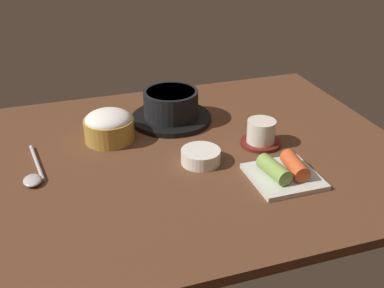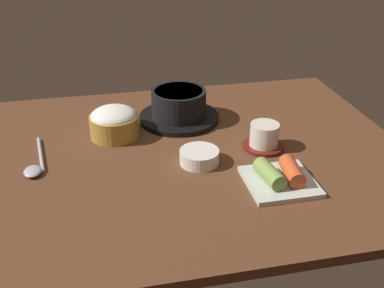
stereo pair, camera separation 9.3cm
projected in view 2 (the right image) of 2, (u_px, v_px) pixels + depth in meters
dining_table at (181, 157)px, 103.23cm from camera, size 100.00×76.00×2.00cm
stone_pot at (179, 107)px, 115.98cm from camera, size 20.00×20.00×7.93cm
rice_bowl at (114, 122)px, 108.17cm from camera, size 11.46×11.46×7.23cm
tea_cup_with_saucer at (264, 137)px, 103.39cm from camera, size 9.14×9.14×5.92cm
banchan_cup_center at (199, 156)px, 98.12cm from camera, size 8.39×8.39×2.98cm
kimchi_plate at (280, 177)px, 91.01cm from camera, size 13.27×13.27×4.28cm
spoon at (35, 166)px, 96.65cm from camera, size 4.20×17.56×1.35cm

